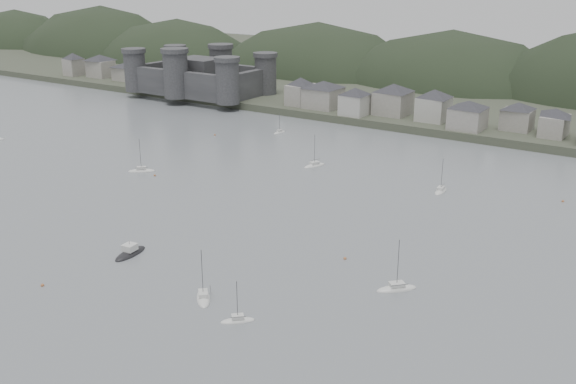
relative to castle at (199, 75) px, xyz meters
The scene contains 8 objects.
ground 216.45m from the castle, 56.28° to the right, with size 900.00×900.00×0.00m, color slate.
far_shore_land 166.61m from the castle, 43.83° to the left, with size 900.00×250.00×3.00m, color #383D2D.
forested_ridge 155.26m from the castle, 35.67° to the left, with size 851.55×103.94×102.57m.
castle is the anchor object (origin of this frame).
sailboat_lead 160.12m from the castle, 24.65° to the right, with size 2.92×7.61×10.21m.
moored_fleet 165.85m from the castle, 56.67° to the right, with size 236.66×167.26×13.25m.
motor_launch_far 178.27m from the castle, 53.82° to the right, with size 4.11×9.23×4.12m.
mooring_buoys 169.18m from the castle, 43.63° to the right, with size 169.16×131.08×0.70m.
Camera 1 is at (84.58, -51.60, 58.26)m, focal length 40.64 mm.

